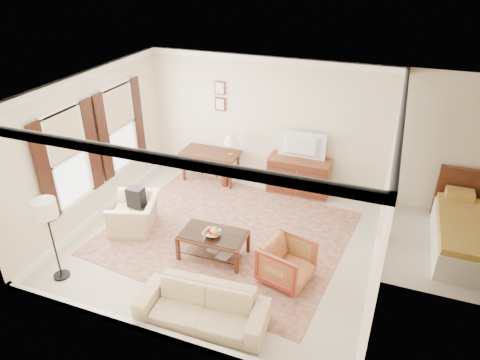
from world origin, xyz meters
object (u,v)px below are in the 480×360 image
Objects in this scene: coffee_table at (213,239)px; club_armchair at (134,209)px; sideboard at (299,176)px; writing_desk at (211,156)px; striped_armchair at (287,261)px; tv at (301,138)px; sofa at (202,302)px.

club_armchair reaches higher than coffee_table.
club_armchair is at bearing -136.86° from sideboard.
writing_desk is at bearing 148.17° from club_armchair.
club_armchair reaches higher than striped_armchair.
sideboard is at bearing -90.00° from tv.
sofa is at bearing -95.39° from sideboard.
striped_armchair is 3.17m from club_armchair.
tv is (2.06, 0.12, 0.71)m from writing_desk.
coffee_table is at bearing -107.31° from sideboard.
sofa reaches higher than writing_desk.
striped_armchair is (2.57, -2.75, -0.22)m from writing_desk.
tv is 3.01m from coffee_table.
coffee_table is at bearing 97.96° from striped_armchair.
striped_armchair is 0.41× the size of sofa.
tv is 0.85× the size of coffee_table.
club_armchair is at bearing 171.09° from coffee_table.
sideboard is at bearing 72.69° from coffee_table.
writing_desk is 3.77m from striped_armchair.
sideboard is at bearing 115.08° from club_armchair.
club_armchair reaches higher than writing_desk.
writing_desk is 2.40m from club_armchair.
writing_desk is 0.70× the size of sofa.
tv reaches higher than striped_armchair.
club_armchair is 2.83m from sofa.
tv reaches higher than sofa.
tv is 3.71m from club_armchair.
sideboard is 1.38× the size of tv.
tv is 3.06m from striped_armchair.
sofa is at bearing 34.22° from club_armchair.
sofa is (1.67, -4.06, -0.24)m from writing_desk.
sideboard is 0.72× the size of sofa.
club_armchair is at bearing 96.33° from striped_armchair.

